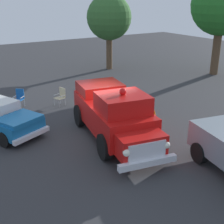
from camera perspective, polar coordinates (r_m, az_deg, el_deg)
name	(u,v)px	position (r m, az deg, el deg)	size (l,w,h in m)	color
ground_plane	(100,133)	(14.14, -2.28, -3.98)	(60.00, 60.00, 0.00)	#333335
vintage_fire_truck	(114,114)	(13.14, 0.37, -0.29)	(3.30, 6.25, 2.59)	black
lawn_chair_by_car	(61,95)	(17.76, -9.52, 3.10)	(0.62, 0.62, 1.02)	#B7BABF
lawn_chair_spare	(19,97)	(18.05, -16.93, 2.75)	(0.69, 0.69, 1.02)	#B7BABF
oak_tree_right	(109,18)	(26.04, -0.54, 17.19)	(3.67, 3.67, 6.10)	brown
oak_tree_distant	(222,5)	(25.48, 19.82, 18.26)	(4.56, 4.56, 7.58)	brown
traffic_cone	(154,116)	(15.46, 7.90, -0.68)	(0.40, 0.40, 0.64)	orange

